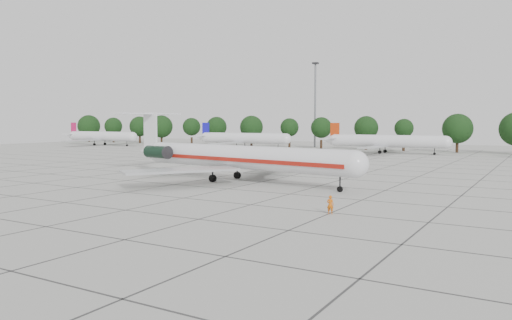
{
  "coord_description": "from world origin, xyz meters",
  "views": [
    {
      "loc": [
        31.87,
        -47.28,
        7.76
      ],
      "look_at": [
        3.83,
        -0.03,
        3.5
      ],
      "focal_mm": 35.0,
      "sensor_mm": 36.0,
      "label": 1
    }
  ],
  "objects_px": {
    "bg_airliner_b": "(243,138)",
    "floodlight_mast": "(315,100)",
    "bg_airliner_c": "(386,141)",
    "ground_crew": "(330,205)",
    "main_airliner": "(228,156)",
    "bg_airliner_a": "(101,136)"
  },
  "relations": [
    {
      "from": "bg_airliner_b",
      "to": "floodlight_mast",
      "type": "height_order",
      "value": "floodlight_mast"
    },
    {
      "from": "bg_airliner_b",
      "to": "floodlight_mast",
      "type": "distance_m",
      "value": 25.81
    },
    {
      "from": "bg_airliner_b",
      "to": "bg_airliner_c",
      "type": "bearing_deg",
      "value": -0.87
    },
    {
      "from": "ground_crew",
      "to": "bg_airliner_c",
      "type": "distance_m",
      "value": 83.85
    },
    {
      "from": "floodlight_mast",
      "to": "main_airliner",
      "type": "bearing_deg",
      "value": -73.31
    },
    {
      "from": "bg_airliner_b",
      "to": "bg_airliner_c",
      "type": "height_order",
      "value": "same"
    },
    {
      "from": "main_airliner",
      "to": "bg_airliner_a",
      "type": "bearing_deg",
      "value": 155.5
    },
    {
      "from": "bg_airliner_b",
      "to": "main_airliner",
      "type": "bearing_deg",
      "value": -59.26
    },
    {
      "from": "floodlight_mast",
      "to": "ground_crew",
      "type": "bearing_deg",
      "value": -65.36
    },
    {
      "from": "bg_airliner_a",
      "to": "floodlight_mast",
      "type": "bearing_deg",
      "value": 21.95
    },
    {
      "from": "bg_airliner_a",
      "to": "floodlight_mast",
      "type": "height_order",
      "value": "floodlight_mast"
    },
    {
      "from": "main_airliner",
      "to": "bg_airliner_c",
      "type": "xyz_separation_m",
      "value": [
        1.72,
        66.21,
        -0.31
      ]
    },
    {
      "from": "main_airliner",
      "to": "ground_crew",
      "type": "xyz_separation_m",
      "value": [
        20.62,
        -15.45,
        -2.42
      ]
    },
    {
      "from": "bg_airliner_a",
      "to": "bg_airliner_b",
      "type": "relative_size",
      "value": 1.0
    },
    {
      "from": "main_airliner",
      "to": "floodlight_mast",
      "type": "bearing_deg",
      "value": 115.75
    },
    {
      "from": "bg_airliner_c",
      "to": "floodlight_mast",
      "type": "height_order",
      "value": "floodlight_mast"
    },
    {
      "from": "floodlight_mast",
      "to": "bg_airliner_c",
      "type": "bearing_deg",
      "value": -34.78
    },
    {
      "from": "bg_airliner_b",
      "to": "bg_airliner_a",
      "type": "bearing_deg",
      "value": -171.44
    },
    {
      "from": "bg_airliner_a",
      "to": "bg_airliner_c",
      "type": "height_order",
      "value": "same"
    },
    {
      "from": "floodlight_mast",
      "to": "bg_airliner_b",
      "type": "bearing_deg",
      "value": -127.9
    },
    {
      "from": "bg_airliner_b",
      "to": "floodlight_mast",
      "type": "bearing_deg",
      "value": 52.1
    },
    {
      "from": "main_airliner",
      "to": "bg_airliner_c",
      "type": "relative_size",
      "value": 1.37
    }
  ]
}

